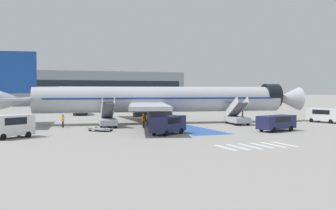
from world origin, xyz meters
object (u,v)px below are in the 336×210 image
at_px(airliner, 157,100).
at_px(terminal_building, 43,88).
at_px(fuel_tanker, 80,106).
at_px(ground_crew_1, 63,120).
at_px(service_van_1, 168,123).
at_px(service_van_2, 276,122).
at_px(ground_crew_2, 147,119).
at_px(boarding_stairs_aft, 108,119).
at_px(ground_crew_0, 143,120).
at_px(baggage_cart, 101,129).
at_px(boarding_stairs_forward, 237,117).
at_px(service_van_0, 11,124).
at_px(service_van_3, 325,114).

height_order(airliner, terminal_building, terminal_building).
distance_m(fuel_tanker, ground_crew_1, 28.19).
bearing_deg(airliner, service_van_1, -6.30).
distance_m(service_van_2, ground_crew_2, 16.94).
distance_m(boarding_stairs_aft, ground_crew_0, 4.87).
distance_m(fuel_tanker, baggage_cart, 33.82).
bearing_deg(ground_crew_1, ground_crew_2, -70.34).
relative_size(airliner, baggage_cart, 15.79).
bearing_deg(boarding_stairs_forward, service_van_2, -84.07).
bearing_deg(ground_crew_0, service_van_1, -118.50).
relative_size(boarding_stairs_aft, ground_crew_1, 3.12).
distance_m(airliner, ground_crew_1, 14.02).
bearing_deg(service_van_0, service_van_3, -114.58).
xyz_separation_m(ground_crew_1, ground_crew_2, (10.84, -1.92, -0.02)).
height_order(boarding_stairs_aft, ground_crew_1, boarding_stairs_aft).
relative_size(baggage_cart, ground_crew_1, 1.66).
distance_m(service_van_1, ground_crew_2, 10.37).
bearing_deg(service_van_2, ground_crew_2, 30.01).
relative_size(airliner, service_van_3, 8.50).
bearing_deg(service_van_3, service_van_2, -169.01).
xyz_separation_m(boarding_stairs_forward, ground_crew_0, (-13.81, 0.16, 0.07)).
distance_m(boarding_stairs_aft, service_van_3, 32.12).
xyz_separation_m(boarding_stairs_forward, terminal_building, (-20.89, 84.86, 4.57)).
distance_m(service_van_0, ground_crew_1, 11.46).
bearing_deg(service_van_2, service_van_1, 67.75).
relative_size(ground_crew_2, terminal_building, 0.02).
height_order(service_van_3, baggage_cart, service_van_3).
bearing_deg(baggage_cart, ground_crew_1, 75.96).
xyz_separation_m(boarding_stairs_forward, baggage_cart, (-19.84, -2.14, -0.73)).
distance_m(service_van_2, baggage_cart, 20.77).
height_order(ground_crew_1, ground_crew_2, ground_crew_1).
bearing_deg(service_van_2, airliner, 14.99).
bearing_deg(service_van_2, ground_crew_1, 43.34).
bearing_deg(service_van_3, terminal_building, 94.72).
bearing_deg(ground_crew_0, terminal_building, 65.21).
relative_size(boarding_stairs_aft, service_van_1, 1.11).
relative_size(fuel_tanker, baggage_cart, 3.55).
height_order(airliner, ground_crew_2, airliner).
height_order(fuel_tanker, service_van_3, fuel_tanker).
xyz_separation_m(service_van_0, ground_crew_0, (15.82, 5.75, -0.33)).
bearing_deg(ground_crew_0, ground_crew_2, 30.37).
distance_m(fuel_tanker, ground_crew_2, 29.74).
distance_m(ground_crew_0, terminal_building, 85.12).
relative_size(boarding_stairs_forward, fuel_tanker, 0.53).
xyz_separation_m(service_van_0, service_van_2, (29.14, -4.04, -0.26)).
bearing_deg(service_van_2, service_van_3, -77.78).
distance_m(service_van_1, baggage_cart, 8.69).
height_order(boarding_stairs_aft, service_van_0, boarding_stairs_aft).
xyz_separation_m(service_van_0, service_van_3, (43.49, 3.62, -0.11)).
bearing_deg(ground_crew_1, service_van_3, -69.51).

